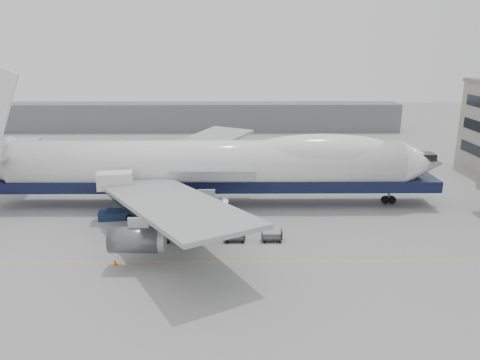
{
  "coord_description": "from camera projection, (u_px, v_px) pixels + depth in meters",
  "views": [
    {
      "loc": [
        3.91,
        -49.1,
        21.1
      ],
      "look_at": [
        4.4,
        6.0,
        5.18
      ],
      "focal_mm": 35.0,
      "sensor_mm": 36.0,
      "label": 1
    }
  ],
  "objects": [
    {
      "name": "ground",
      "position": [
        202.0,
        239.0,
        52.99
      ],
      "size": [
        260.0,
        260.0,
        0.0
      ],
      "primitive_type": "plane",
      "color": "gray",
      "rests_on": "ground"
    },
    {
      "name": "apron_line",
      "position": [
        198.0,
        262.0,
        47.22
      ],
      "size": [
        60.0,
        0.15,
        0.01
      ],
      "primitive_type": "cube",
      "color": "gold",
      "rests_on": "ground"
    },
    {
      "name": "hangar",
      "position": [
        181.0,
        117.0,
        119.18
      ],
      "size": [
        110.0,
        8.0,
        7.0
      ],
      "primitive_type": "cube",
      "color": "slate",
      "rests_on": "ground"
    },
    {
      "name": "airliner",
      "position": [
        212.0,
        165.0,
        62.96
      ],
      "size": [
        67.0,
        55.3,
        19.98
      ],
      "color": "white",
      "rests_on": "ground"
    },
    {
      "name": "catering_truck",
      "position": [
        116.0,
        192.0,
        58.3
      ],
      "size": [
        4.91,
        3.72,
        6.01
      ],
      "rotation": [
        0.0,
        0.0,
        0.16
      ],
      "color": "#182748",
      "rests_on": "ground"
    },
    {
      "name": "traffic_cone",
      "position": [
        115.0,
        262.0,
        46.5
      ],
      "size": [
        0.43,
        0.43,
        0.63
      ],
      "rotation": [
        0.0,
        0.0,
        0.17
      ],
      "color": "orange",
      "rests_on": "ground"
    },
    {
      "name": "dolly_0",
      "position": [
        124.0,
        237.0,
        52.01
      ],
      "size": [
        2.3,
        1.35,
        1.3
      ],
      "color": "#2D2D30",
      "rests_on": "ground"
    },
    {
      "name": "dolly_1",
      "position": [
        161.0,
        237.0,
        52.04
      ],
      "size": [
        2.3,
        1.35,
        1.3
      ],
      "color": "#2D2D30",
      "rests_on": "ground"
    },
    {
      "name": "dolly_2",
      "position": [
        198.0,
        237.0,
        52.08
      ],
      "size": [
        2.3,
        1.35,
        1.3
      ],
      "color": "#2D2D30",
      "rests_on": "ground"
    },
    {
      "name": "dolly_3",
      "position": [
        235.0,
        237.0,
        52.11
      ],
      "size": [
        2.3,
        1.35,
        1.3
      ],
      "color": "#2D2D30",
      "rests_on": "ground"
    },
    {
      "name": "dolly_4",
      "position": [
        272.0,
        237.0,
        52.15
      ],
      "size": [
        2.3,
        1.35,
        1.3
      ],
      "color": "#2D2D30",
      "rests_on": "ground"
    }
  ]
}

